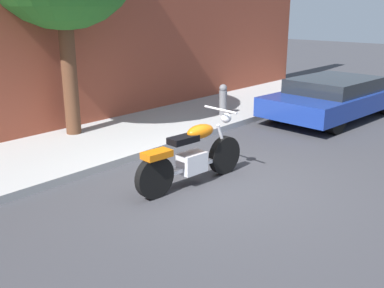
% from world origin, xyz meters
% --- Properties ---
extents(ground_plane, '(60.00, 60.00, 0.00)m').
position_xyz_m(ground_plane, '(0.00, 0.00, 0.00)').
color(ground_plane, '#38383D').
extents(sidewalk, '(18.96, 2.51, 0.14)m').
position_xyz_m(sidewalk, '(0.00, 3.01, 0.07)').
color(sidewalk, '#A2A2A2').
rests_on(sidewalk, ground).
extents(motorcycle, '(2.14, 0.70, 1.14)m').
position_xyz_m(motorcycle, '(-0.30, 0.24, 0.47)').
color(motorcycle, black).
rests_on(motorcycle, ground).
extents(parked_car_blue, '(4.36, 2.15, 1.03)m').
position_xyz_m(parked_car_blue, '(5.41, 0.50, 0.55)').
color(parked_car_blue, black).
rests_on(parked_car_blue, ground).
extents(fire_hydrant, '(0.20, 0.20, 0.91)m').
position_xyz_m(fire_hydrant, '(3.34, 2.45, 0.46)').
color(fire_hydrant, slate).
rests_on(fire_hydrant, ground).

